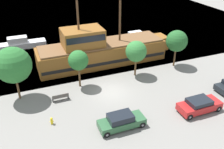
# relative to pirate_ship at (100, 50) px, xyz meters

# --- Properties ---
(ground_plane) EXTENTS (160.00, 160.00, 0.00)m
(ground_plane) POSITION_rel_pirate_ship_xyz_m (-1.39, -8.01, -1.99)
(ground_plane) COLOR gray
(water_surface) EXTENTS (80.00, 80.00, 0.00)m
(water_surface) POSITION_rel_pirate_ship_xyz_m (-1.39, 35.99, -1.99)
(water_surface) COLOR #33566B
(water_surface) RESTS_ON ground
(pirate_ship) EXTENTS (19.63, 4.78, 10.70)m
(pirate_ship) POSITION_rel_pirate_ship_xyz_m (0.00, 0.00, 0.00)
(pirate_ship) COLOR brown
(pirate_ship) RESTS_ON water_surface
(moored_boat_dockside) EXTENTS (7.71, 1.91, 1.91)m
(moored_boat_dockside) POSITION_rel_pirate_ship_xyz_m (-10.31, 10.26, -1.28)
(moored_boat_dockside) COLOR silver
(moored_boat_dockside) RESTS_ON water_surface
(moored_boat_outer) EXTENTS (5.90, 2.34, 1.57)m
(moored_boat_outer) POSITION_rel_pirate_ship_xyz_m (9.21, 6.11, -1.41)
(moored_boat_outer) COLOR navy
(moored_boat_outer) RESTS_ON water_surface
(parked_car_curb_front) EXTENTS (4.54, 1.79, 1.53)m
(parked_car_curb_front) POSITION_rel_pirate_ship_xyz_m (-2.85, -14.16, -1.25)
(parked_car_curb_front) COLOR #2D5B38
(parked_car_curb_front) RESTS_ON ground_plane
(parked_car_curb_rear) EXTENTS (4.62, 1.96, 1.46)m
(parked_car_curb_rear) POSITION_rel_pirate_ship_xyz_m (5.80, -14.81, -1.25)
(parked_car_curb_rear) COLOR #B21E1E
(parked_car_curb_rear) RESTS_ON ground_plane
(fire_hydrant) EXTENTS (0.42, 0.25, 0.76)m
(fire_hydrant) POSITION_rel_pirate_ship_xyz_m (-9.00, -11.18, -1.58)
(fire_hydrant) COLOR yellow
(fire_hydrant) RESTS_ON ground_plane
(bench_promenade_east) EXTENTS (1.86, 0.45, 0.85)m
(bench_promenade_east) POSITION_rel_pirate_ship_xyz_m (-7.37, -7.46, -1.55)
(bench_promenade_east) COLOR #4C4742
(bench_promenade_east) RESTS_ON ground_plane
(tree_row_east) EXTENTS (3.95, 3.95, 6.20)m
(tree_row_east) POSITION_rel_pirate_ship_xyz_m (-11.61, -5.25, 2.23)
(tree_row_east) COLOR brown
(tree_row_east) RESTS_ON ground_plane
(tree_row_mideast) EXTENTS (2.40, 2.40, 4.74)m
(tree_row_mideast) POSITION_rel_pirate_ship_xyz_m (-4.51, -5.27, 1.52)
(tree_row_mideast) COLOR brown
(tree_row_mideast) RESTS_ON ground_plane
(tree_row_midwest) EXTENTS (2.72, 2.72, 4.80)m
(tree_row_midwest) POSITION_rel_pirate_ship_xyz_m (3.06, -5.27, 1.44)
(tree_row_midwest) COLOR brown
(tree_row_midwest) RESTS_ON ground_plane
(tree_row_west) EXTENTS (2.93, 2.93, 5.23)m
(tree_row_west) POSITION_rel_pirate_ship_xyz_m (9.46, -4.81, 1.75)
(tree_row_west) COLOR brown
(tree_row_west) RESTS_ON ground_plane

